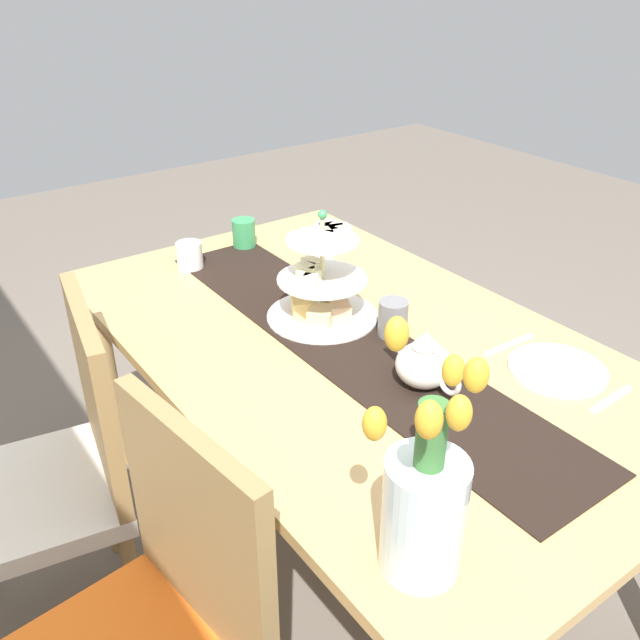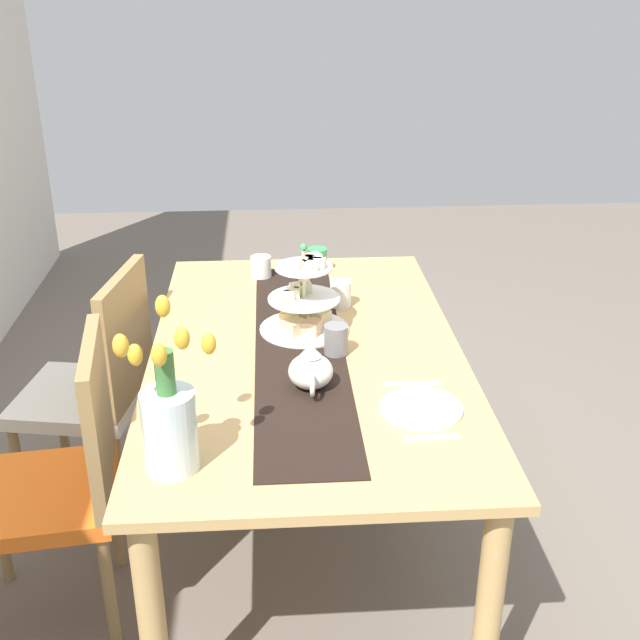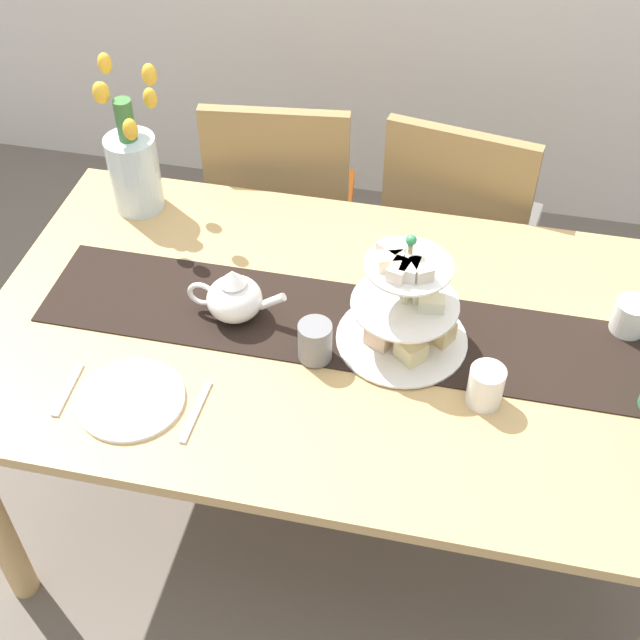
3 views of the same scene
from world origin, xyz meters
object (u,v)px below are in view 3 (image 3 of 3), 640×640
Objects in this scene: tulip_vase at (133,163)px; dinner_plate_left at (131,400)px; chair_left at (283,206)px; knife_left at (196,412)px; cream_jug at (630,317)px; dining_table at (341,359)px; mug_white_text at (486,386)px; mug_grey at (315,341)px; chair_right at (459,229)px; tiered_cake_stand at (405,310)px; teapot at (234,297)px; fork_left at (68,389)px.

tulip_vase is 0.71m from dinner_plate_left.
dinner_plate_left is (-0.07, -1.02, 0.22)m from chair_left.
cream_jug is at bearing 26.39° from knife_left.
dining_table is 0.39m from mug_white_text.
mug_grey is (0.28, -0.81, 0.27)m from chair_left.
tulip_vase is (-0.30, -0.36, 0.36)m from chair_left.
tulip_vase reaches higher than chair_left.
chair_right is 0.99m from tulip_vase.
chair_left is 0.92m from tiered_cake_stand.
tiered_cake_stand is at bearing 37.45° from knife_left.
chair_right reaches higher than dinner_plate_left.
knife_left reaches higher than dining_table.
tiered_cake_stand reaches higher than knife_left.
tulip_vase reaches higher than teapot.
mug_white_text is (0.59, 0.16, 0.04)m from knife_left.
dining_table is at bearing 64.92° from mug_grey.
dining_table is 0.30m from teapot.
fork_left is 0.88× the size of knife_left.
knife_left is (-0.48, -1.02, 0.22)m from chair_right.
knife_left is at bearing -153.61° from cream_jug.
teapot is 0.23m from mug_grey.
teapot reaches higher than knife_left.
cream_jug is at bearing 9.17° from teapot.
teapot is at bearing -43.95° from tulip_vase.
fork_left is (-0.54, -0.30, 0.10)m from dining_table.
tiered_cake_stand is 0.21m from mug_grey.
tiered_cake_stand is at bearing 29.25° from dinner_plate_left.
mug_grey is (-0.27, -0.82, 0.27)m from chair_right.
cream_jug is at bearing -54.29° from chair_right.
dining_table is 19.76× the size of cream_jug.
knife_left is at bearing -89.79° from teapot.
mug_white_text is (0.33, -0.14, 0.14)m from dining_table.
tulip_vase is 0.74m from mug_grey.
chair_right is at bearing 64.90° from knife_left.
dinner_plate_left is (-0.14, -0.30, -0.05)m from teapot.
fork_left is at bearing -159.46° from cream_jug.
mug_grey is (0.36, 0.21, 0.05)m from dinner_plate_left.
tiered_cake_stand reaches higher than mug_white_text.
dining_table is 3.96× the size of tulip_vase.
tiered_cake_stand reaches higher than dinner_plate_left.
tulip_vase is (-0.37, 0.36, 0.08)m from teapot.
fork_left is (-0.22, -1.02, 0.22)m from chair_left.
dining_table is at bearing 0.00° from teapot.
dinner_plate_left reaches higher than dining_table.
teapot reaches higher than cream_jug.
tulip_vase reaches higher than mug_white_text.
dinner_plate_left is 0.42m from mug_grey.
mug_white_text is at bearing -27.43° from tulip_vase.
tulip_vase is at bearing 155.09° from tiered_cake_stand.
tiered_cake_stand reaches higher than dining_table.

